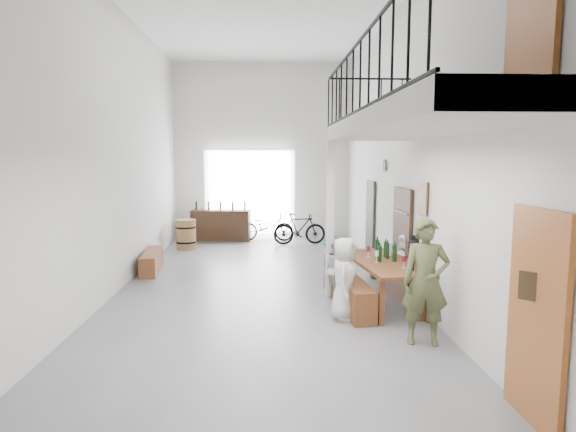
{
  "coord_description": "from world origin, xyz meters",
  "views": [
    {
      "loc": [
        0.13,
        -9.23,
        2.57
      ],
      "look_at": [
        0.52,
        -0.5,
        1.51
      ],
      "focal_mm": 30.0,
      "sensor_mm": 36.0,
      "label": 1
    }
  ],
  "objects_px": {
    "serving_counter": "(221,225)",
    "host_standing": "(426,282)",
    "side_bench": "(152,261)",
    "bicycle_near": "(266,227)",
    "bench_inner": "(347,290)",
    "tasting_table": "(384,265)",
    "oak_barrel": "(186,234)"
  },
  "relations": [
    {
      "from": "oak_barrel",
      "to": "host_standing",
      "type": "relative_size",
      "value": 0.48
    },
    {
      "from": "host_standing",
      "to": "bicycle_near",
      "type": "xyz_separation_m",
      "value": [
        -2.2,
        8.44,
        -0.43
      ]
    },
    {
      "from": "side_bench",
      "to": "serving_counter",
      "type": "distance_m",
      "value": 4.19
    },
    {
      "from": "serving_counter",
      "to": "oak_barrel",
      "type": "bearing_deg",
      "value": -116.08
    },
    {
      "from": "tasting_table",
      "to": "serving_counter",
      "type": "bearing_deg",
      "value": 110.55
    },
    {
      "from": "tasting_table",
      "to": "bicycle_near",
      "type": "xyz_separation_m",
      "value": [
        -2.06,
        6.67,
        -0.26
      ]
    },
    {
      "from": "oak_barrel",
      "to": "serving_counter",
      "type": "bearing_deg",
      "value": 58.16
    },
    {
      "from": "bench_inner",
      "to": "host_standing",
      "type": "xyz_separation_m",
      "value": [
        0.77,
        -1.79,
        0.61
      ]
    },
    {
      "from": "serving_counter",
      "to": "host_standing",
      "type": "xyz_separation_m",
      "value": [
        3.6,
        -8.54,
        0.4
      ]
    },
    {
      "from": "side_bench",
      "to": "host_standing",
      "type": "distance_m",
      "value": 6.63
    },
    {
      "from": "oak_barrel",
      "to": "bicycle_near",
      "type": "xyz_separation_m",
      "value": [
        2.25,
        1.27,
        0.03
      ]
    },
    {
      "from": "side_bench",
      "to": "bicycle_near",
      "type": "height_order",
      "value": "bicycle_near"
    },
    {
      "from": "tasting_table",
      "to": "serving_counter",
      "type": "xyz_separation_m",
      "value": [
        -3.46,
        6.77,
        -0.23
      ]
    },
    {
      "from": "serving_counter",
      "to": "host_standing",
      "type": "distance_m",
      "value": 9.28
    },
    {
      "from": "bench_inner",
      "to": "serving_counter",
      "type": "height_order",
      "value": "serving_counter"
    },
    {
      "from": "side_bench",
      "to": "bicycle_near",
      "type": "relative_size",
      "value": 0.94
    },
    {
      "from": "tasting_table",
      "to": "side_bench",
      "type": "relative_size",
      "value": 1.49
    },
    {
      "from": "host_standing",
      "to": "bicycle_near",
      "type": "distance_m",
      "value": 8.73
    },
    {
      "from": "bench_inner",
      "to": "host_standing",
      "type": "distance_m",
      "value": 2.04
    },
    {
      "from": "tasting_table",
      "to": "host_standing",
      "type": "distance_m",
      "value": 1.78
    },
    {
      "from": "serving_counter",
      "to": "bicycle_near",
      "type": "relative_size",
      "value": 1.06
    },
    {
      "from": "side_bench",
      "to": "oak_barrel",
      "type": "relative_size",
      "value": 1.9
    },
    {
      "from": "tasting_table",
      "to": "host_standing",
      "type": "bearing_deg",
      "value": -91.96
    },
    {
      "from": "tasting_table",
      "to": "bench_inner",
      "type": "relative_size",
      "value": 1.05
    },
    {
      "from": "host_standing",
      "to": "side_bench",
      "type": "bearing_deg",
      "value": 147.02
    },
    {
      "from": "bench_inner",
      "to": "serving_counter",
      "type": "xyz_separation_m",
      "value": [
        -2.83,
        6.75,
        0.21
      ]
    },
    {
      "from": "bicycle_near",
      "to": "tasting_table",
      "type": "bearing_deg",
      "value": -157.08
    },
    {
      "from": "tasting_table",
      "to": "bench_inner",
      "type": "distance_m",
      "value": 0.77
    },
    {
      "from": "bench_inner",
      "to": "bicycle_near",
      "type": "height_order",
      "value": "bicycle_near"
    },
    {
      "from": "tasting_table",
      "to": "bench_inner",
      "type": "height_order",
      "value": "tasting_table"
    },
    {
      "from": "oak_barrel",
      "to": "serving_counter",
      "type": "distance_m",
      "value": 1.62
    },
    {
      "from": "side_bench",
      "to": "bicycle_near",
      "type": "bearing_deg",
      "value": 56.34
    }
  ]
}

